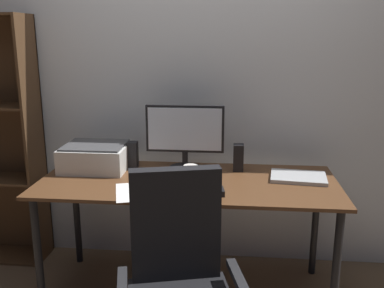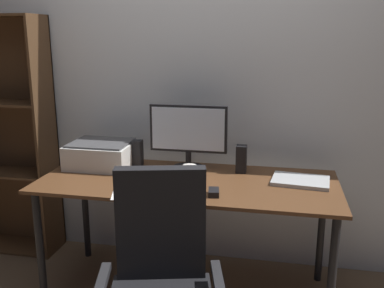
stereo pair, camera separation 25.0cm
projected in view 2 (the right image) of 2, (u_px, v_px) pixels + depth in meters
name	position (u px, v px, depth m)	size (l,w,h in m)	color
back_wall	(204.00, 76.00, 2.90)	(6.40, 0.10, 2.60)	silver
desk	(188.00, 192.00, 2.55)	(1.74, 0.73, 0.74)	#56351E
monitor	(188.00, 133.00, 2.70)	(0.49, 0.20, 0.41)	black
keyboard	(169.00, 190.00, 2.34)	(0.29, 0.11, 0.02)	black
mouse	(214.00, 192.00, 2.29)	(0.06, 0.10, 0.03)	black
coffee_mug	(190.00, 174.00, 2.49)	(0.10, 0.08, 0.10)	white
laptop	(300.00, 181.00, 2.49)	(0.32, 0.23, 0.02)	#B7BABC
speaker_left	(137.00, 153.00, 2.79)	(0.06, 0.07, 0.17)	black
speaker_right	(241.00, 159.00, 2.66)	(0.06, 0.07, 0.17)	black
printer	(102.00, 154.00, 2.79)	(0.40, 0.34, 0.16)	silver
paper_sheet	(133.00, 190.00, 2.37)	(0.21, 0.30, 0.00)	white
bookshelf	(5.00, 138.00, 3.13)	(0.70, 0.28, 1.70)	#4C331E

